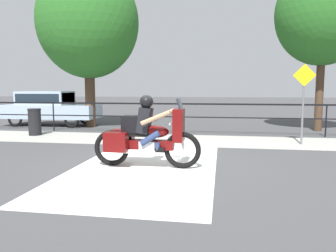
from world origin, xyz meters
The scene contains 10 objects.
ground_plane centered at (0.00, 0.00, 0.00)m, with size 120.00×120.00×0.00m, color #424244.
sidewalk_band centered at (0.00, 3.40, 0.01)m, with size 44.00×2.40×0.01m, color #A8A59E.
crosswalk_band centered at (-0.09, -0.20, 0.00)m, with size 2.99×6.00×0.01m, color silver.
fence_railing centered at (0.00, 4.92, 0.91)m, with size 36.00×0.05×1.15m.
motorcycle centered at (-0.09, -0.41, 0.70)m, with size 2.34×0.76×1.55m.
parked_car centered at (-6.31, 6.76, 0.89)m, with size 4.33×1.61×1.56m.
trash_bin centered at (-5.14, 3.65, 0.49)m, with size 0.46×0.46×0.97m.
street_sign centered at (3.90, 3.12, 1.49)m, with size 0.66×0.06×2.40m.
tree_behind_sign centered at (5.31, 6.65, 4.56)m, with size 3.64×3.64×6.58m.
tree_behind_car centered at (-4.21, 6.52, 4.49)m, with size 4.32×4.32×6.88m.
Camera 1 is at (1.51, -7.14, 1.68)m, focal length 35.00 mm.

